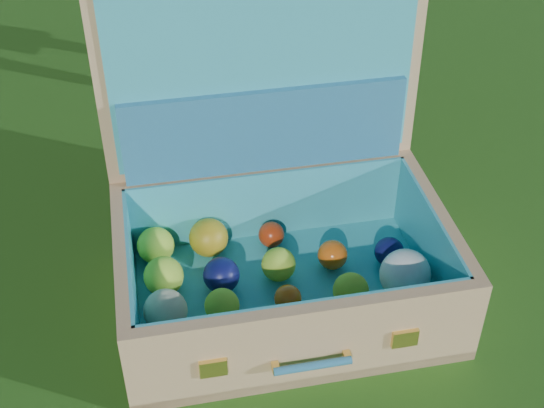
{
  "coord_description": "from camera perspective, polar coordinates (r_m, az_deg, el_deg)",
  "views": [
    {
      "loc": [
        -0.31,
        -0.88,
        1.17
      ],
      "look_at": [
        0.05,
        0.28,
        0.2
      ],
      "focal_mm": 50.0,
      "sensor_mm": 36.0,
      "label": 1
    }
  ],
  "objects": [
    {
      "name": "suitcase",
      "position": [
        1.56,
        0.19,
        -0.63
      ],
      "size": [
        0.72,
        0.57,
        0.65
      ],
      "rotation": [
        0.0,
        0.0,
        -0.11
      ],
      "color": "tan",
      "rests_on": "ground"
    },
    {
      "name": "ground",
      "position": [
        1.5,
        1.41,
        -12.83
      ],
      "size": [
        60.0,
        60.0,
        0.0
      ],
      "primitive_type": "plane",
      "color": "#215114",
      "rests_on": "ground"
    }
  ]
}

